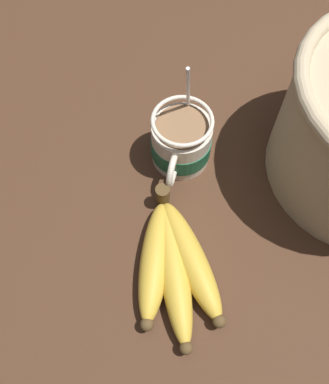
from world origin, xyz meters
TOP-DOWN VIEW (x-y plane):
  - table at (0.00, 0.00)cm, footprint 114.80×114.80cm
  - coffee_mug at (-7.64, -3.32)cm, footprint 13.21×8.76cm
  - banana_bunch at (9.45, -0.23)cm, footprint 20.32×14.06cm

SIDE VIEW (x-z plane):
  - table at x=0.00cm, z-range 0.00..3.51cm
  - banana_bunch at x=9.45cm, z-range 3.22..7.60cm
  - coffee_mug at x=-7.64cm, z-range -1.13..15.99cm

